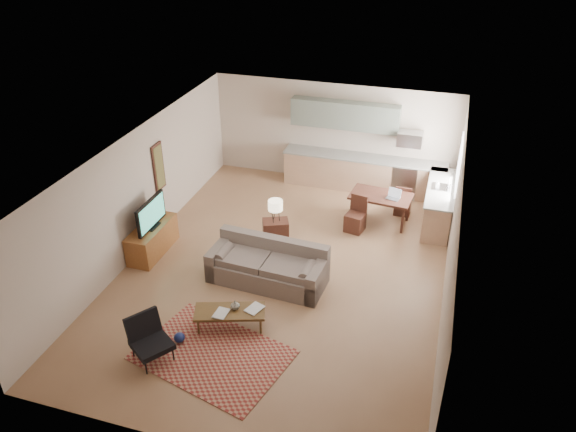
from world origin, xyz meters
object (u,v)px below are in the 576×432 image
(tv_credenza, at_px, (152,239))
(console_table, at_px, (276,234))
(dining_table, at_px, (380,209))
(sofa, at_px, (267,264))
(armchair, at_px, (151,341))
(coffee_table, at_px, (230,319))

(tv_credenza, height_order, console_table, console_table)
(dining_table, bearing_deg, console_table, -133.77)
(sofa, relative_size, armchair, 3.08)
(sofa, distance_m, dining_table, 3.55)
(armchair, relative_size, dining_table, 0.56)
(tv_credenza, bearing_deg, console_table, 21.76)
(armchair, bearing_deg, sofa, 11.64)
(coffee_table, height_order, tv_credenza, tv_credenza)
(armchair, xyz_separation_m, dining_table, (2.95, 5.69, -0.04))
(armchair, xyz_separation_m, tv_credenza, (-1.60, 2.94, -0.07))
(tv_credenza, bearing_deg, dining_table, 31.12)
(console_table, bearing_deg, armchair, -125.90)
(coffee_table, relative_size, armchair, 1.60)
(tv_credenza, bearing_deg, coffee_table, -35.39)
(sofa, distance_m, coffee_table, 1.53)
(armchair, height_order, dining_table, armchair)
(console_table, height_order, dining_table, dining_table)
(sofa, height_order, dining_table, sofa)
(tv_credenza, relative_size, dining_table, 0.99)
(coffee_table, height_order, armchair, armchair)
(tv_credenza, distance_m, console_table, 2.70)
(sofa, distance_m, console_table, 1.34)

